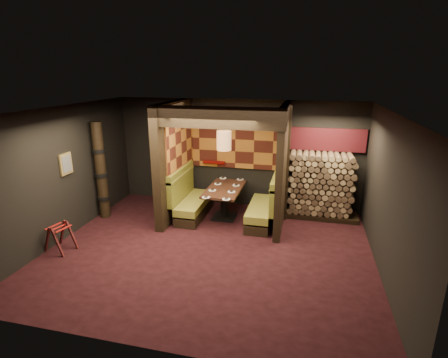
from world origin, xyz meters
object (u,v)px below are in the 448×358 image
at_px(booth_bench_right, 265,207).
at_px(firewood_stack, 324,186).
at_px(booth_bench_left, 190,201).
at_px(pendant_lamp, 224,141).
at_px(luggage_rack, 60,236).
at_px(dining_table, 224,197).
at_px(totem_column, 101,171).

relative_size(booth_bench_right, firewood_stack, 0.92).
bearing_deg(firewood_stack, booth_bench_right, -152.65).
distance_m(booth_bench_left, pendant_lamp, 1.80).
distance_m(luggage_rack, firewood_stack, 6.09).
xyz_separation_m(dining_table, firewood_stack, (2.37, 0.64, 0.26)).
distance_m(booth_bench_right, totem_column, 4.10).
bearing_deg(booth_bench_left, pendant_lamp, 0.65).
xyz_separation_m(booth_bench_right, firewood_stack, (1.35, 0.70, 0.42)).
height_order(booth_bench_left, luggage_rack, booth_bench_left).
distance_m(booth_bench_right, pendant_lamp, 1.88).
bearing_deg(luggage_rack, booth_bench_right, 30.94).
distance_m(booth_bench_right, dining_table, 1.03).
bearing_deg(pendant_lamp, firewood_stack, 16.23).
bearing_deg(booth_bench_right, luggage_rack, -149.06).
xyz_separation_m(booth_bench_right, dining_table, (-1.02, 0.06, 0.16)).
bearing_deg(dining_table, booth_bench_right, -3.37).
height_order(pendant_lamp, firewood_stack, pendant_lamp).
relative_size(dining_table, totem_column, 0.63).
bearing_deg(pendant_lamp, luggage_rack, -140.84).
bearing_deg(luggage_rack, totem_column, 92.56).
bearing_deg(pendant_lamp, booth_bench_right, -0.56).
height_order(booth_bench_right, luggage_rack, booth_bench_right).
relative_size(booth_bench_right, dining_table, 1.06).
bearing_deg(booth_bench_right, booth_bench_left, 180.00).
relative_size(luggage_rack, totem_column, 0.27).
relative_size(pendant_lamp, luggage_rack, 1.69).
xyz_separation_m(booth_bench_left, booth_bench_right, (1.89, 0.00, 0.00)).
bearing_deg(dining_table, luggage_rack, -140.25).
relative_size(booth_bench_left, totem_column, 0.67).
height_order(pendant_lamp, totem_column, pendant_lamp).
relative_size(totem_column, firewood_stack, 1.39).
height_order(booth_bench_left, booth_bench_right, same).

